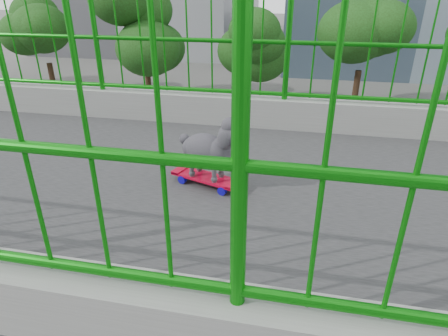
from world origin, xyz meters
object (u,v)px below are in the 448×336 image
skateboard (207,178)px  car_1 (87,198)px  car_4 (203,125)px  car_6 (46,195)px  poodle (209,147)px  car_5 (28,246)px  car_2 (349,185)px

skateboard → car_1: size_ratio=0.12×
car_4 → car_6: (9.60, -4.07, 0.00)m
poodle → car_6: bearing=-116.7°
car_1 → car_6: car_1 is taller
car_1 → car_5: bearing=-4.7°
car_5 → car_2: bearing=121.5°
poodle → car_2: poodle is taller
car_5 → car_6: 3.56m
skateboard → poodle: poodle is taller
car_2 → car_6: 12.42m
car_6 → car_5: bearing=26.0°
car_6 → car_2: bearing=104.9°
skateboard → car_6: size_ratio=0.11×
car_2 → car_6: car_2 is taller
car_1 → car_6: size_ratio=0.91×
car_4 → poodle: bearing=-165.0°
car_4 → skateboard: bearing=-165.1°
car_1 → car_4: bearing=166.8°
poodle → car_4: bearing=-146.3°
skateboard → car_2: size_ratio=0.10×
car_4 → car_6: car_6 is taller
skateboard → car_4: skateboard is taller
poodle → car_5: bearing=-109.9°
car_1 → car_4: 9.86m
skateboard → car_1: (-9.21, -7.27, -6.29)m
poodle → car_2: size_ratio=0.09×
skateboard → car_5: size_ratio=0.12×
car_4 → car_1: bearing=166.8°
car_1 → car_6: bearing=-90.0°
poodle → car_4: (-18.82, -5.04, -6.61)m
car_1 → car_2: (-3.20, 10.18, 0.03)m
car_1 → car_4: (-9.60, 2.25, -0.06)m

